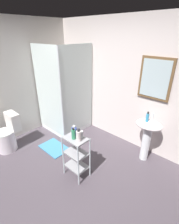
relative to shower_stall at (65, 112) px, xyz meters
name	(u,v)px	position (x,y,z in m)	size (l,w,h in m)	color
ground_plane	(57,186)	(1.22, -1.23, -0.47)	(4.20, 4.20, 0.02)	#4C434B
wall_back	(127,85)	(1.23, 0.62, 0.79)	(4.20, 0.14, 2.50)	silver
shower_stall	(65,112)	(0.00, 0.00, 0.00)	(0.92, 0.92, 2.00)	white
pedestal_sink	(148,133)	(1.93, 0.29, 0.12)	(0.46, 0.37, 0.81)	white
sink_faucet	(153,116)	(1.93, 0.41, 0.40)	(0.03, 0.03, 0.10)	silver
toilet	(8,135)	(-0.26, -1.31, -0.15)	(0.37, 0.49, 0.76)	white
storage_cart	(76,154)	(1.28, -0.85, -0.03)	(0.38, 0.28, 0.74)	silver
hand_soap_bottle	(147,117)	(1.90, 0.26, 0.43)	(0.05, 0.05, 0.18)	#389ED1
lotion_bottle_white	(79,136)	(1.37, -0.86, 0.37)	(0.07, 0.07, 0.21)	white
body_wash_bottle_green	(74,134)	(1.27, -0.88, 0.36)	(0.06, 0.06, 0.18)	#358F61
shampoo_bottle_blue	(74,131)	(1.21, -0.81, 0.35)	(0.08, 0.08, 0.17)	#3548B8
rinse_cup	(80,134)	(1.32, -0.78, 0.33)	(0.08, 0.08, 0.10)	silver
bath_mat	(54,148)	(0.41, -0.69, -0.45)	(0.60, 0.40, 0.02)	teal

